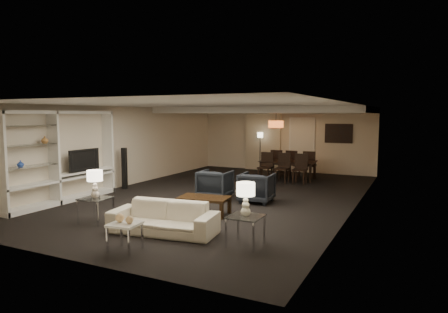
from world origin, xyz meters
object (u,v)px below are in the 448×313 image
table_lamp_left (95,184)px  dining_table (288,170)px  armchair_right (257,188)px  vase_amber (45,140)px  coffee_table (204,206)px  side_table_right (245,231)px  chair_fl (277,163)px  chair_fr (310,165)px  side_table_left (96,210)px  marble_table (125,237)px  pendant_light (276,124)px  chair_nl (265,167)px  floor_lamp (260,152)px  chair_fm (293,164)px  floor_speaker (124,168)px  chair_nr (300,169)px  table_lamp_right (246,199)px  sofa (163,218)px  armchair_left (215,184)px  vase_blue (20,164)px  chair_nm (282,168)px

table_lamp_left → dining_table: table_lamp_left is taller
armchair_right → vase_amber: size_ratio=4.78×
coffee_table → dining_table: bearing=87.4°
armchair_right → side_table_right: size_ratio=1.49×
chair_fl → chair_fr: bearing=172.9°
side_table_left → marble_table: bearing=-32.9°
pendant_light → chair_nl: bearing=-100.6°
pendant_light → chair_fr: 1.89m
coffee_table → side_table_right: 2.34m
floor_lamp → chair_fm: bearing=-29.7°
floor_speaker → floor_lamp: (2.32, 5.42, 0.15)m
chair_nr → chair_fl: same height
side_table_left → dining_table: dining_table is taller
side_table_left → chair_nl: chair_nl is taller
coffee_table → armchair_right: bearing=70.6°
chair_fm → table_lamp_right: bearing=104.5°
floor_speaker → table_lamp_right: bearing=-47.0°
side_table_left → vase_amber: 2.61m
table_lamp_right → chair_nl: 6.81m
marble_table → vase_amber: bearing=156.4°
table_lamp_left → coffee_table: bearing=43.3°
sofa → armchair_left: armchair_left is taller
chair_fr → floor_lamp: floor_lamp is taller
marble_table → chair_nr: chair_nr is taller
floor_speaker → dining_table: bearing=28.4°
armchair_left → floor_lamp: 5.50m
vase_blue → armchair_right: bearing=37.6°
chair_nm → chair_nr: size_ratio=1.00×
sofa → table_lamp_right: table_lamp_right is taller
chair_nm → chair_fl: bearing=118.4°
side_table_right → vase_amber: (-5.53, 0.57, 1.39)m
sofa → side_table_right: bearing=-7.7°
floor_speaker → side_table_left: bearing=-74.2°
table_lamp_right → chair_fr: size_ratio=0.60×
chair_nl → vase_blue: bearing=-116.9°
vase_blue → chair_nr: vase_blue is taller
side_table_right → vase_amber: size_ratio=3.21×
sofa → table_lamp_right: (1.70, 0.00, 0.52)m
side_table_left → chair_nl: (1.35, 6.48, 0.22)m
chair_nl → chair_fr: (1.20, 1.30, 0.00)m
coffee_table → floor_lamp: (-1.40, 7.12, 0.57)m
sofa → armchair_right: 3.36m
side_table_right → vase_blue: bearing=-178.8°
table_lamp_right → dining_table: table_lamp_right is taller
pendant_light → coffee_table: size_ratio=0.46×
coffee_table → armchair_right: size_ratio=1.34×
vase_blue → floor_speaker: size_ratio=0.13×
chair_nl → chair_fl: size_ratio=1.00×
armchair_right → chair_fl: chair_fl is taller
pendant_light → dining_table: bearing=-5.1°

